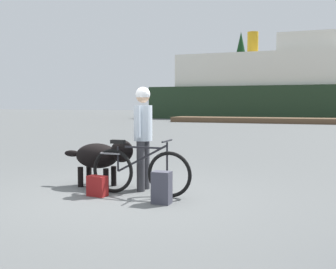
{
  "coord_description": "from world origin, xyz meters",
  "views": [
    {
      "loc": [
        2.95,
        -5.83,
        1.51
      ],
      "look_at": [
        0.28,
        1.54,
        0.91
      ],
      "focal_mm": 43.07,
      "sensor_mm": 36.0,
      "label": 1
    }
  ],
  "objects_px": {
    "person_cyclist": "(143,128)",
    "backpack": "(162,188)",
    "ferry_boat": "(284,88)",
    "handbag_pannier": "(97,186)",
    "dog": "(102,156)",
    "bicycle": "(140,171)"
  },
  "relations": [
    {
      "from": "person_cyclist",
      "to": "backpack",
      "type": "bearing_deg",
      "value": -50.76
    },
    {
      "from": "backpack",
      "to": "ferry_boat",
      "type": "xyz_separation_m",
      "value": [
        -0.75,
        36.49,
        2.85
      ]
    },
    {
      "from": "handbag_pannier",
      "to": "backpack",
      "type": "bearing_deg",
      "value": -5.2
    },
    {
      "from": "dog",
      "to": "backpack",
      "type": "relative_size",
      "value": 2.84
    },
    {
      "from": "dog",
      "to": "handbag_pannier",
      "type": "bearing_deg",
      "value": -67.22
    },
    {
      "from": "bicycle",
      "to": "person_cyclist",
      "type": "relative_size",
      "value": 0.98
    },
    {
      "from": "person_cyclist",
      "to": "backpack",
      "type": "relative_size",
      "value": 3.66
    },
    {
      "from": "handbag_pannier",
      "to": "ferry_boat",
      "type": "bearing_deg",
      "value": 89.35
    },
    {
      "from": "ferry_boat",
      "to": "handbag_pannier",
      "type": "bearing_deg",
      "value": -90.65
    },
    {
      "from": "ferry_boat",
      "to": "person_cyclist",
      "type": "bearing_deg",
      "value": -89.83
    },
    {
      "from": "handbag_pannier",
      "to": "ferry_boat",
      "type": "relative_size",
      "value": 0.01
    },
    {
      "from": "bicycle",
      "to": "person_cyclist",
      "type": "distance_m",
      "value": 0.8
    },
    {
      "from": "handbag_pannier",
      "to": "person_cyclist",
      "type": "bearing_deg",
      "value": 52.7
    },
    {
      "from": "bicycle",
      "to": "ferry_boat",
      "type": "bearing_deg",
      "value": 90.33
    },
    {
      "from": "person_cyclist",
      "to": "backpack",
      "type": "height_order",
      "value": "person_cyclist"
    },
    {
      "from": "bicycle",
      "to": "dog",
      "type": "bearing_deg",
      "value": 157.64
    },
    {
      "from": "dog",
      "to": "bicycle",
      "type": "bearing_deg",
      "value": -22.36
    },
    {
      "from": "person_cyclist",
      "to": "dog",
      "type": "bearing_deg",
      "value": -179.89
    },
    {
      "from": "backpack",
      "to": "ferry_boat",
      "type": "height_order",
      "value": "ferry_boat"
    },
    {
      "from": "dog",
      "to": "ferry_boat",
      "type": "bearing_deg",
      "value": 88.87
    },
    {
      "from": "bicycle",
      "to": "backpack",
      "type": "height_order",
      "value": "bicycle"
    },
    {
      "from": "backpack",
      "to": "handbag_pannier",
      "type": "distance_m",
      "value": 1.18
    }
  ]
}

